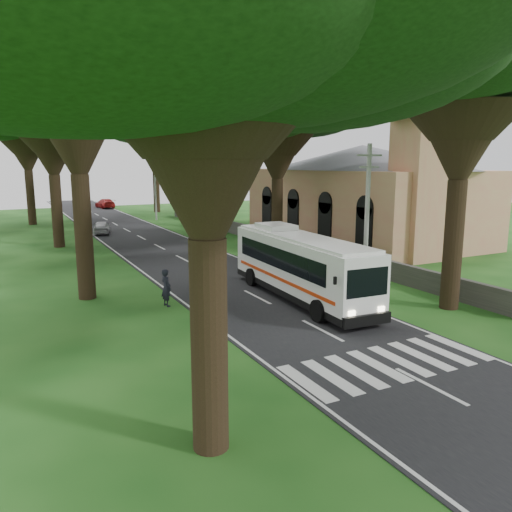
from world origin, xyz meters
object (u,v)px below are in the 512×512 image
coach_bus (300,265)px  distant_car_b (80,214)px  distant_car_c (105,203)px  pole_far (155,186)px  pedestrian (166,288)px  distant_car_a (102,227)px  pole_near (367,217)px  pole_mid (219,196)px  church (363,186)px

coach_bus → distant_car_b: bearing=98.9°
distant_car_c → pole_far: bearing=90.5°
pedestrian → distant_car_a: bearing=-15.3°
pole_near → pole_far: (0.00, 40.00, 0.00)m
coach_bus → pole_near: bearing=-10.2°
pole_mid → distant_car_c: 39.93m
pole_near → pole_mid: 20.00m
church → distant_car_b: 36.30m
pole_mid → coach_bus: bearing=-100.7°
pole_mid → distant_car_a: (-8.34, 10.28, -3.49)m
coach_bus → distant_car_c: 58.90m
distant_car_b → distant_car_c: (5.87, 14.66, 0.07)m
church → distant_car_b: (-20.73, 29.50, -4.22)m
pole_mid → distant_car_a: 13.69m
pole_near → pole_mid: (0.00, 20.00, 0.00)m
church → pedestrian: bearing=-150.3°
pole_mid → coach_bus: pole_mid is taller
church → coach_bus: church is taller
distant_car_a → pedestrian: pedestrian is taller
coach_bus → distant_car_c: (1.11, 58.88, -1.05)m
pole_mid → distant_car_c: bearing=93.6°
pole_near → distant_car_a: size_ratio=2.08×
church → distant_car_b: church is taller
distant_car_b → distant_car_a: bearing=-87.2°
pole_far → distant_car_a: size_ratio=2.08×
coach_bus → distant_car_a: 29.84m
church → pole_far: bearing=116.8°
pole_far → distant_car_b: size_ratio=2.01×
distant_car_c → distant_car_a: bearing=72.0°
church → pole_mid: size_ratio=3.00×
pole_near → pole_mid: size_ratio=1.00×
distant_car_c → pedestrian: bearing=75.5°
distant_car_a → distant_car_b: (-0.03, 14.77, -0.00)m
pole_far → distant_car_b: bearing=148.9°
distant_car_a → pedestrian: (-1.89, -27.61, 0.25)m
church → distant_car_c: bearing=108.6°
distant_car_c → pole_near: bearing=85.6°
pole_far → distant_car_a: (-8.34, -9.72, -3.49)m
coach_bus → distant_car_c: coach_bus is taller
church → distant_car_c: (-14.86, 44.16, -4.16)m
church → distant_car_a: (-20.70, 14.73, -4.22)m
pole_far → coach_bus: size_ratio=0.70×
pole_near → pedestrian: (-10.22, 2.67, -3.24)m
pole_mid → pedestrian: bearing=-120.5°
pole_near → pedestrian: pole_near is taller
church → pole_near: 19.88m
church → pole_near: size_ratio=3.00×
church → pole_mid: church is taller
distant_car_b → pedestrian: bearing=-89.8°
distant_car_a → distant_car_c: distant_car_c is taller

